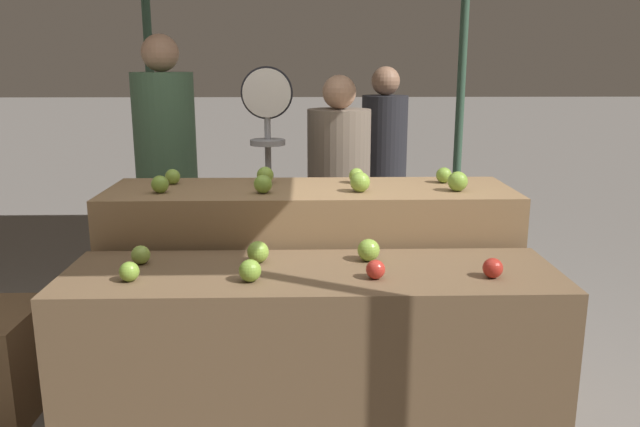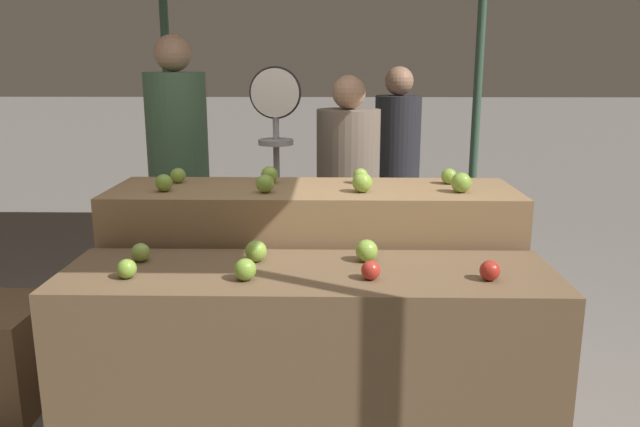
{
  "view_description": "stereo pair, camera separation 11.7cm",
  "coord_description": "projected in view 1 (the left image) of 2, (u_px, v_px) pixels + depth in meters",
  "views": [
    {
      "loc": [
        -0.03,
        -2.24,
        1.6
      ],
      "look_at": [
        0.04,
        0.3,
        0.99
      ],
      "focal_mm": 35.0,
      "sensor_mm": 36.0,
      "label": 1
    },
    {
      "loc": [
        0.09,
        -2.24,
        1.6
      ],
      "look_at": [
        0.04,
        0.3,
        0.99
      ],
      "focal_mm": 35.0,
      "sensor_mm": 36.0,
      "label": 2
    }
  ],
  "objects": [
    {
      "name": "display_counter_front",
      "position": [
        312.0,
        372.0,
        2.45
      ],
      "size": [
        1.87,
        0.55,
        0.84
      ],
      "primitive_type": "cube",
      "color": "brown",
      "rests_on": "ground_plane"
    },
    {
      "name": "display_counter_back",
      "position": [
        310.0,
        294.0,
        3.01
      ],
      "size": [
        1.87,
        0.55,
        1.04
      ],
      "primitive_type": "cube",
      "color": "olive",
      "rests_on": "ground_plane"
    },
    {
      "name": "apple_front_0",
      "position": [
        129.0,
        272.0,
        2.23
      ],
      "size": [
        0.07,
        0.07,
        0.07
      ],
      "primitive_type": "sphere",
      "color": "#7AA338",
      "rests_on": "display_counter_front"
    },
    {
      "name": "apple_front_1",
      "position": [
        250.0,
        271.0,
        2.23
      ],
      "size": [
        0.08,
        0.08,
        0.08
      ],
      "primitive_type": "sphere",
      "color": "#7AA338",
      "rests_on": "display_counter_front"
    },
    {
      "name": "apple_front_2",
      "position": [
        376.0,
        269.0,
        2.25
      ],
      "size": [
        0.07,
        0.07,
        0.07
      ],
      "primitive_type": "sphere",
      "color": "#B72D23",
      "rests_on": "display_counter_front"
    },
    {
      "name": "apple_front_3",
      "position": [
        493.0,
        268.0,
        2.27
      ],
      "size": [
        0.07,
        0.07,
        0.07
      ],
      "primitive_type": "sphere",
      "color": "#AD281E",
      "rests_on": "display_counter_front"
    },
    {
      "name": "apple_front_4",
      "position": [
        141.0,
        255.0,
        2.42
      ],
      "size": [
        0.07,
        0.07,
        0.07
      ],
      "primitive_type": "sphere",
      "color": "#8EB247",
      "rests_on": "display_counter_front"
    },
    {
      "name": "apple_front_5",
      "position": [
        258.0,
        252.0,
        2.44
      ],
      "size": [
        0.09,
        0.09,
        0.09
      ],
      "primitive_type": "sphere",
      "color": "#84AD3D",
      "rests_on": "display_counter_front"
    },
    {
      "name": "apple_front_6",
      "position": [
        369.0,
        250.0,
        2.46
      ],
      "size": [
        0.09,
        0.09,
        0.09
      ],
      "primitive_type": "sphere",
      "color": "#84AD3D",
      "rests_on": "display_counter_front"
    },
    {
      "name": "apple_back_0",
      "position": [
        160.0,
        184.0,
        2.77
      ],
      "size": [
        0.08,
        0.08,
        0.08
      ],
      "primitive_type": "sphere",
      "color": "#7AA338",
      "rests_on": "display_counter_back"
    },
    {
      "name": "apple_back_1",
      "position": [
        263.0,
        184.0,
        2.76
      ],
      "size": [
        0.08,
        0.08,
        0.08
      ],
      "primitive_type": "sphere",
      "color": "#7AA338",
      "rests_on": "display_counter_back"
    },
    {
      "name": "apple_back_2",
      "position": [
        360.0,
        182.0,
        2.78
      ],
      "size": [
        0.09,
        0.09,
        0.09
      ],
      "primitive_type": "sphere",
      "color": "#84AD3D",
      "rests_on": "display_counter_back"
    },
    {
      "name": "apple_back_3",
      "position": [
        458.0,
        181.0,
        2.8
      ],
      "size": [
        0.09,
        0.09,
        0.09
      ],
      "primitive_type": "sphere",
      "color": "#7AA338",
      "rests_on": "display_counter_back"
    },
    {
      "name": "apple_back_4",
      "position": [
        173.0,
        177.0,
        2.97
      ],
      "size": [
        0.07,
        0.07,
        0.07
      ],
      "primitive_type": "sphere",
      "color": "#84AD3D",
      "rests_on": "display_counter_back"
    },
    {
      "name": "apple_back_5",
      "position": [
        265.0,
        175.0,
        2.98
      ],
      "size": [
        0.08,
        0.08,
        0.08
      ],
      "primitive_type": "sphere",
      "color": "#84AD3D",
      "rests_on": "display_counter_back"
    },
    {
      "name": "apple_back_6",
      "position": [
        356.0,
        176.0,
        3.0
      ],
      "size": [
        0.07,
        0.07,
        0.07
      ],
      "primitive_type": "sphere",
      "color": "#84AD3D",
      "rests_on": "display_counter_back"
    },
    {
      "name": "apple_back_7",
      "position": [
        444.0,
        175.0,
        3.0
      ],
      "size": [
        0.08,
        0.08,
        0.08
      ],
      "primitive_type": "sphere",
      "color": "#7AA338",
      "rests_on": "display_counter_back"
    },
    {
      "name": "produce_scale",
      "position": [
        268.0,
        143.0,
        3.54
      ],
      "size": [
        0.29,
        0.2,
        1.59
      ],
      "color": "#99999E",
      "rests_on": "ground_plane"
    },
    {
      "name": "person_vendor_at_scale",
      "position": [
        339.0,
        185.0,
        3.84
      ],
      "size": [
        0.41,
        0.41,
        1.54
      ],
      "rotation": [
        0.0,
        0.0,
        3.21
      ],
      "color": "#2D2D38",
      "rests_on": "ground_plane"
    },
    {
      "name": "person_customer_left",
      "position": [
        166.0,
        155.0,
        4.05
      ],
      "size": [
        0.45,
        0.45,
        1.79
      ],
      "rotation": [
        0.0,
        0.0,
        3.3
      ],
      "color": "#2D2D38",
      "rests_on": "ground_plane"
    },
    {
      "name": "person_customer_right",
      "position": [
        384.0,
        158.0,
        4.67
      ],
      "size": [
        0.39,
        0.39,
        1.59
      ],
      "rotation": [
        0.0,
        0.0,
        3.3
      ],
      "color": "#2D2D38",
      "rests_on": "ground_plane"
    }
  ]
}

